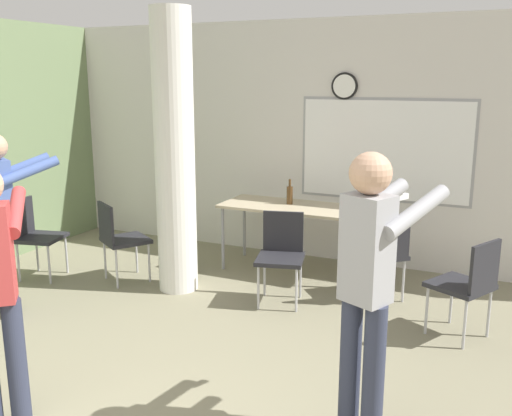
# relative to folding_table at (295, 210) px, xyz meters

# --- Properties ---
(wall_back) EXTENTS (8.00, 0.15, 2.80)m
(wall_back) POSITION_rel_folding_table_xyz_m (0.16, 0.65, 0.70)
(wall_back) COLOR silver
(wall_back) RESTS_ON ground_plane
(support_pillar) EXTENTS (0.40, 0.40, 2.80)m
(support_pillar) POSITION_rel_folding_table_xyz_m (-0.90, -1.01, 0.70)
(support_pillar) COLOR silver
(support_pillar) RESTS_ON ground_plane
(folding_table) EXTENTS (1.64, 0.69, 0.76)m
(folding_table) POSITION_rel_folding_table_xyz_m (0.00, 0.00, 0.00)
(folding_table) COLOR tan
(folding_table) RESTS_ON ground_plane
(bottle_on_table) EXTENTS (0.07, 0.07, 0.28)m
(bottle_on_table) POSITION_rel_folding_table_xyz_m (-0.09, 0.06, 0.16)
(bottle_on_table) COLOR #4C3319
(bottle_on_table) RESTS_ON folding_table
(chair_near_pillar) EXTENTS (0.61, 0.61, 0.87)m
(chair_near_pillar) POSITION_rel_folding_table_xyz_m (-1.57, -1.10, -0.19)
(chair_near_pillar) COLOR #232328
(chair_near_pillar) RESTS_ON ground_plane
(chair_mid_room) EXTENTS (0.59, 0.59, 0.87)m
(chair_mid_room) POSITION_rel_folding_table_xyz_m (1.91, -1.03, -0.19)
(chair_mid_room) COLOR #232328
(chair_mid_room) RESTS_ON ground_plane
(chair_table_front) EXTENTS (0.53, 0.53, 0.87)m
(chair_table_front) POSITION_rel_folding_table_xyz_m (0.19, -0.89, -0.19)
(chair_table_front) COLOR #232328
(chair_table_front) RESTS_ON ground_plane
(chair_by_left_wall) EXTENTS (0.53, 0.53, 0.87)m
(chair_by_left_wall) POSITION_rel_folding_table_xyz_m (-2.50, -1.36, -0.19)
(chair_by_left_wall) COLOR #232328
(chair_by_left_wall) RESTS_ON ground_plane
(chair_table_right) EXTENTS (0.62, 0.62, 0.87)m
(chair_table_right) POSITION_rel_folding_table_xyz_m (1.09, -0.46, -0.19)
(chair_table_right) COLOR #232328
(chair_table_right) RESTS_ON ground_plane
(person_playing_side) EXTENTS (0.57, 0.73, 1.75)m
(person_playing_side) POSITION_rel_folding_table_xyz_m (1.46, -2.69, 0.33)
(person_playing_side) COLOR #2D3347
(person_playing_side) RESTS_ON ground_plane
(person_watching_back) EXTENTS (0.58, 0.67, 1.67)m
(person_watching_back) POSITION_rel_folding_table_xyz_m (-1.94, -2.22, 0.28)
(person_watching_back) COLOR #2D3347
(person_watching_back) RESTS_ON ground_plane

